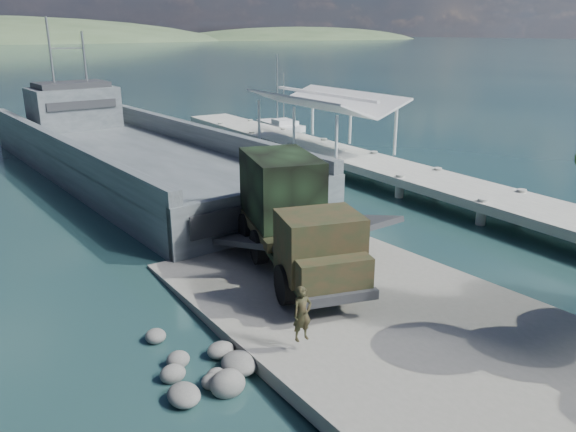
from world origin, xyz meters
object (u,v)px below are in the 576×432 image
object	(u,v)px
sailboat_near	(285,127)
soldier	(302,326)
military_truck	(293,215)
landing_craft	(131,162)
pier	(333,145)
sailboat_far	(278,127)

from	to	relation	value
sailboat_near	soldier	bearing A→B (deg)	-134.38
military_truck	sailboat_near	distance (m)	35.59
landing_craft	soldier	xyz separation A→B (m)	(-3.24, -25.80, 0.40)
pier	sailboat_near	xyz separation A→B (m)	(5.60, 15.29, -1.29)
soldier	military_truck	bearing A→B (deg)	62.23
soldier	sailboat_far	xyz separation A→B (m)	(21.38, 35.57, -0.93)
soldier	sailboat_near	world-z (taller)	sailboat_near
military_truck	sailboat_far	world-z (taller)	sailboat_far
soldier	sailboat_far	world-z (taller)	sailboat_far
pier	military_truck	bearing A→B (deg)	-131.90
pier	landing_craft	size ratio (longest dim) A/B	1.12
landing_craft	sailboat_far	size ratio (longest dim) A/B	5.14
soldier	sailboat_near	distance (m)	42.06
soldier	landing_craft	bearing A→B (deg)	85.97
military_truck	soldier	xyz separation A→B (m)	(-3.35, -5.60, -1.25)
sailboat_near	sailboat_far	size ratio (longest dim) A/B	0.76
landing_craft	soldier	bearing A→B (deg)	-101.84
military_truck	sailboat_near	xyz separation A→B (m)	(18.87, 30.09, -2.28)
sailboat_near	sailboat_far	xyz separation A→B (m)	(-0.84, -0.12, 0.10)
pier	landing_craft	distance (m)	14.45
landing_craft	military_truck	size ratio (longest dim) A/B	4.16
landing_craft	sailboat_near	size ratio (longest dim) A/B	6.77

